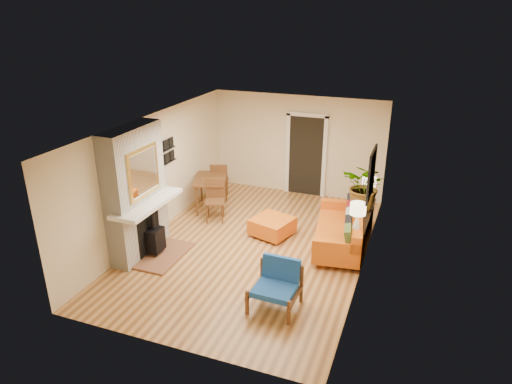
# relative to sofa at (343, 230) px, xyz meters

# --- Properties ---
(room_shell) EXTENTS (6.50, 6.50, 6.50)m
(room_shell) POSITION_rel_sofa_xyz_m (-1.13, 1.95, 0.87)
(room_shell) COLOR tan
(room_shell) RESTS_ON ground
(fireplace) EXTENTS (1.09, 1.68, 2.60)m
(fireplace) POSITION_rel_sofa_xyz_m (-3.73, -1.68, 0.87)
(fireplace) COLOR white
(fireplace) RESTS_ON ground
(sofa) EXTENTS (1.20, 2.23, 0.84)m
(sofa) POSITION_rel_sofa_xyz_m (0.00, 0.00, 0.00)
(sofa) COLOR silver
(sofa) RESTS_ON ground
(ottoman) EXTENTS (0.97, 0.97, 0.40)m
(ottoman) POSITION_rel_sofa_xyz_m (-1.52, -0.06, -0.14)
(ottoman) COLOR silver
(ottoman) RESTS_ON ground
(blue_chair) EXTENTS (0.78, 0.77, 0.80)m
(blue_chair) POSITION_rel_sofa_xyz_m (-0.64, -2.39, 0.06)
(blue_chair) COLOR brown
(blue_chair) RESTS_ON ground
(dining_table) EXTENTS (1.19, 1.85, 0.98)m
(dining_table) POSITION_rel_sofa_xyz_m (-3.31, 0.80, 0.27)
(dining_table) COLOR brown
(dining_table) RESTS_ON ground
(console_table) EXTENTS (0.34, 1.85, 0.72)m
(console_table) POSITION_rel_sofa_xyz_m (0.34, 0.15, 0.21)
(console_table) COLOR black
(console_table) RESTS_ON ground
(lamp_near) EXTENTS (0.30, 0.30, 0.54)m
(lamp_near) POSITION_rel_sofa_xyz_m (0.34, -0.60, 0.70)
(lamp_near) COLOR white
(lamp_near) RESTS_ON console_table
(lamp_far) EXTENTS (0.30, 0.30, 0.54)m
(lamp_far) POSITION_rel_sofa_xyz_m (0.34, 0.92, 0.70)
(lamp_far) COLOR white
(lamp_far) RESTS_ON console_table
(houseplant) EXTENTS (1.10, 1.03, 1.00)m
(houseplant) POSITION_rel_sofa_xyz_m (0.33, 0.44, 0.86)
(houseplant) COLOR #1E5919
(houseplant) RESTS_ON console_table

